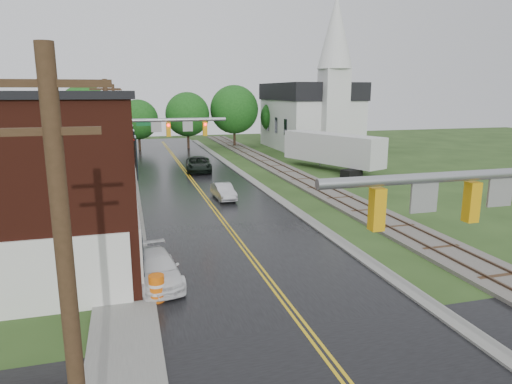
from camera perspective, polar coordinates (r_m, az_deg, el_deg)
name	(u,v)px	position (r m, az deg, el deg)	size (l,w,h in m)	color
main_road	(200,191)	(38.78, -6.96, 0.08)	(10.00, 90.00, 0.02)	black
curb_right	(247,178)	(44.66, -1.12, 1.82)	(0.80, 70.00, 0.12)	gray
sidewalk_left	(124,211)	(33.49, -16.14, -2.32)	(2.40, 50.00, 0.12)	gray
yellow_house	(48,167)	(34.24, -24.52, 2.83)	(8.00, 7.00, 6.40)	tan
darkred_building	(78,162)	(43.09, -21.39, 3.53)	(7.00, 6.00, 4.40)	#3F0F0C
church	(313,109)	(66.42, 7.09, 10.31)	(10.40, 18.40, 20.00)	silver
railroad	(291,174)	(46.00, 4.44, 2.23)	(3.20, 80.00, 0.30)	#59544C
traffic_signal_near	(493,220)	(13.60, 27.54, -3.08)	(7.34, 0.30, 7.20)	gray
traffic_signal_far	(158,137)	(34.68, -12.10, 6.75)	(7.34, 0.43, 7.20)	gray
utility_pole_a	(70,313)	(8.33, -22.23, -13.88)	(1.80, 0.28, 9.00)	#382616
utility_pole_b	(109,150)	(29.68, -17.84, 5.01)	(1.80, 0.28, 9.00)	#382616
utility_pole_c	(116,125)	(51.58, -17.15, 8.00)	(1.80, 0.28, 9.00)	#382616
tree_left_c	(37,132)	(48.18, -25.67, 6.80)	(6.00, 6.00, 7.65)	black
tree_left_e	(96,123)	(53.55, -19.33, 8.10)	(6.40, 6.40, 8.16)	black
suv_dark	(199,164)	(48.24, -7.18, 3.45)	(2.54, 5.50, 1.53)	black
sedan_silver	(223,192)	(35.65, -4.09, 0.04)	(1.29, 3.69, 1.21)	#B1B2B7
pickup_white	(157,269)	(20.79, -12.30, -9.35)	(1.82, 4.48, 1.30)	white
semi_trailer	(332,149)	(49.31, 9.53, 5.36)	(7.06, 12.32, 3.86)	black
construction_barrel	(157,288)	(19.10, -12.30, -11.68)	(0.62, 0.62, 1.11)	#E6600A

